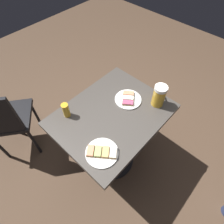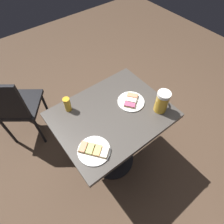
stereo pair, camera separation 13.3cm
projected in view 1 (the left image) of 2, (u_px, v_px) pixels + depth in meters
name	position (u px, v px, depth m)	size (l,w,h in m)	color
ground_plane	(112.00, 158.00, 1.96)	(6.00, 6.00, 0.00)	#4C3828
cafe_table	(112.00, 127.00, 1.49)	(0.82, 0.64, 0.78)	black
plate_near	(102.00, 152.00, 1.15)	(0.21, 0.21, 0.03)	white
plate_far	(128.00, 99.00, 1.42)	(0.20, 0.20, 0.03)	white
beer_mug	(159.00, 95.00, 1.34)	(0.13, 0.12, 0.17)	gold
beer_glass_small	(66.00, 110.00, 1.29)	(0.05, 0.05, 0.11)	gold
cafe_chair	(6.00, 119.00, 1.65)	(0.53, 0.53, 0.87)	black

